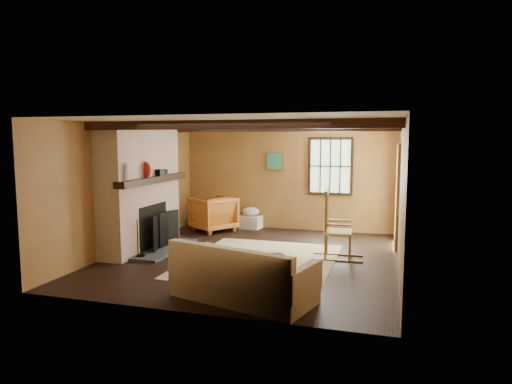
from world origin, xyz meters
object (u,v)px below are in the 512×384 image
(sofa, at_px, (242,280))
(laundry_basket, at_px, (251,222))
(rocking_chair, at_px, (336,230))
(armchair, at_px, (213,214))
(fireplace, at_px, (142,192))

(sofa, bearing_deg, laundry_basket, 121.40)
(rocking_chair, bearing_deg, armchair, 57.15)
(laundry_basket, bearing_deg, sofa, -74.05)
(rocking_chair, bearing_deg, sofa, 155.82)
(fireplace, height_order, rocking_chair, fireplace)
(fireplace, relative_size, rocking_chair, 1.95)
(fireplace, relative_size, armchair, 2.70)
(fireplace, bearing_deg, rocking_chair, 5.39)
(rocking_chair, relative_size, laundry_basket, 2.46)
(sofa, xyz_separation_m, armchair, (-2.08, 4.16, 0.13))
(laundry_basket, bearing_deg, armchair, -143.85)
(rocking_chair, bearing_deg, fireplace, 91.51)
(fireplace, distance_m, armchair, 2.22)
(laundry_basket, bearing_deg, rocking_chair, -44.22)
(sofa, relative_size, laundry_basket, 4.09)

